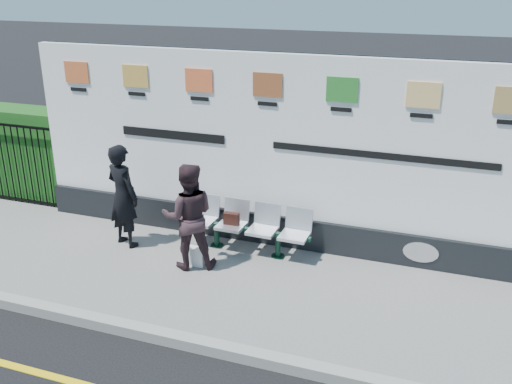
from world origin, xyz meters
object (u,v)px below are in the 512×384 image
(billboard, at_px, (269,165))
(bench, at_px, (247,239))
(woman_right, at_px, (189,216))
(woman_left, at_px, (123,196))

(billboard, xyz_separation_m, bench, (-0.19, -0.47, -1.09))
(bench, relative_size, woman_right, 1.23)
(bench, bearing_deg, woman_right, -129.45)
(woman_left, height_order, woman_right, woman_left)
(woman_left, bearing_deg, billboard, -137.42)
(billboard, bearing_deg, woman_right, -124.24)
(woman_left, bearing_deg, woman_right, -173.99)
(bench, distance_m, woman_right, 1.12)
(bench, xyz_separation_m, woman_right, (-0.62, -0.72, 0.59))
(bench, relative_size, woman_left, 1.18)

